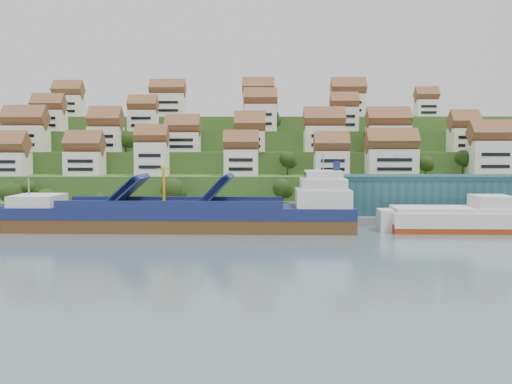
{
  "coord_description": "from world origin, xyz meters",
  "views": [
    {
      "loc": [
        5.8,
        -131.83,
        19.25
      ],
      "look_at": [
        4.02,
        14.0,
        8.0
      ],
      "focal_mm": 40.0,
      "sensor_mm": 36.0,
      "label": 1
    }
  ],
  "objects": [
    {
      "name": "flagpole",
      "position": [
        18.11,
        10.0,
        6.88
      ],
      "size": [
        1.28,
        0.16,
        8.0
      ],
      "color": "gray",
      "rests_on": "quay"
    },
    {
      "name": "pebble_beach",
      "position": [
        -58.0,
        12.0,
        0.5
      ],
      "size": [
        45.0,
        20.0,
        1.0
      ],
      "primitive_type": "cube",
      "color": "gray",
      "rests_on": "ground"
    },
    {
      "name": "hillside_trees",
      "position": [
        -9.28,
        45.84,
        17.13
      ],
      "size": [
        141.38,
        62.48,
        31.07
      ],
      "color": "#253D14",
      "rests_on": "ground"
    },
    {
      "name": "cargo_ship",
      "position": [
        -10.97,
        0.09,
        3.37
      ],
      "size": [
        80.4,
        13.95,
        17.81
      ],
      "rotation": [
        0.0,
        0.0,
        -0.02
      ],
      "color": "#56361A",
      "rests_on": "ground"
    },
    {
      "name": "ground",
      "position": [
        0.0,
        0.0,
        0.0
      ],
      "size": [
        300.0,
        300.0,
        0.0
      ],
      "primitive_type": "plane",
      "color": "slate",
      "rests_on": "ground"
    },
    {
      "name": "second_ship",
      "position": [
        51.66,
        0.21,
        2.73
      ],
      "size": [
        31.43,
        12.17,
        9.05
      ],
      "rotation": [
        0.0,
        0.0,
        -0.02
      ],
      "color": "maroon",
      "rests_on": "ground"
    },
    {
      "name": "hillside_village",
      "position": [
        -1.33,
        59.83,
        24.04
      ],
      "size": [
        158.21,
        62.95,
        29.05
      ],
      "color": "white",
      "rests_on": "ground"
    },
    {
      "name": "hillside",
      "position": [
        0.0,
        103.55,
        10.66
      ],
      "size": [
        260.0,
        128.0,
        31.0
      ],
      "color": "#2D4C1E",
      "rests_on": "ground"
    },
    {
      "name": "beach_huts",
      "position": [
        -60.0,
        10.75,
        2.1
      ],
      "size": [
        14.4,
        3.7,
        2.2
      ],
      "color": "white",
      "rests_on": "pebble_beach"
    },
    {
      "name": "warehouse",
      "position": [
        52.0,
        17.0,
        7.2
      ],
      "size": [
        60.0,
        15.0,
        10.0
      ],
      "primitive_type": "cube",
      "color": "#204E57",
      "rests_on": "quay"
    },
    {
      "name": "quay",
      "position": [
        20.0,
        15.0,
        1.1
      ],
      "size": [
        180.0,
        14.0,
        2.2
      ],
      "primitive_type": "cube",
      "color": "gray",
      "rests_on": "ground"
    }
  ]
}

